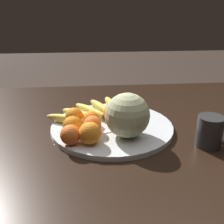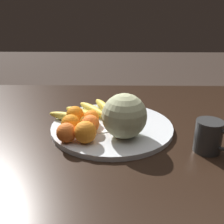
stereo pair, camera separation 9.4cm
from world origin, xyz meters
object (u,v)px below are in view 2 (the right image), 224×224
object	(u,v)px
ceramic_mug	(209,136)
orange_back_left	(114,113)
fruit_bowl	(112,126)
melon	(124,116)
orange_front_left	(91,118)
orange_mid_center	(71,124)
produce_tag	(104,131)
orange_back_right	(75,115)
kitchen_table	(121,146)
banana_bunch	(93,110)
orange_front_right	(85,132)
orange_side_extra	(66,133)
orange_top_small	(90,124)

from	to	relation	value
ceramic_mug	orange_back_left	bearing A→B (deg)	-30.40
fruit_bowl	melon	distance (m)	0.13
orange_front_left	orange_back_left	size ratio (longest dim) A/B	0.77
melon	ceramic_mug	bearing A→B (deg)	166.88
orange_mid_center	produce_tag	size ratio (longest dim) A/B	0.87
fruit_bowl	orange_back_left	bearing A→B (deg)	-106.80
fruit_bowl	orange_back_right	size ratio (longest dim) A/B	6.90
kitchen_table	orange_front_left	distance (m)	0.17
kitchen_table	ceramic_mug	world-z (taller)	ceramic_mug
banana_bunch	orange_back_right	distance (m)	0.10
orange_front_right	orange_mid_center	distance (m)	0.09
produce_tag	ceramic_mug	distance (m)	0.34
orange_front_right	orange_front_left	bearing A→B (deg)	-92.84
fruit_bowl	banana_bunch	distance (m)	0.13
fruit_bowl	melon	world-z (taller)	melon
fruit_bowl	ceramic_mug	world-z (taller)	ceramic_mug
orange_front_right	orange_side_extra	xyz separation A→B (m)	(0.06, -0.00, -0.00)
fruit_bowl	orange_front_left	xyz separation A→B (m)	(0.08, 0.00, 0.04)
melon	orange_front_right	bearing A→B (deg)	18.58
melon	orange_back_left	world-z (taller)	melon
kitchen_table	orange_top_small	xyz separation A→B (m)	(0.11, 0.08, 0.13)
kitchen_table	orange_front_right	xyz separation A→B (m)	(0.12, 0.16, 0.14)
orange_front_left	orange_front_right	distance (m)	0.13
orange_front_left	produce_tag	xyz separation A→B (m)	(-0.05, 0.06, -0.03)
kitchen_table	orange_back_right	distance (m)	0.22
melon	orange_front_left	xyz separation A→B (m)	(0.12, -0.09, -0.05)
orange_back_right	ceramic_mug	world-z (taller)	ceramic_mug
orange_mid_center	melon	bearing A→B (deg)	172.21
orange_mid_center	orange_back_right	distance (m)	0.08
ceramic_mug	orange_top_small	bearing A→B (deg)	-13.79
orange_back_right	kitchen_table	bearing A→B (deg)	-177.17
orange_back_right	orange_side_extra	bearing A→B (deg)	87.67
orange_mid_center	orange_back_left	world-z (taller)	orange_back_left
fruit_bowl	orange_side_extra	xyz separation A→B (m)	(0.14, 0.13, 0.04)
orange_front_left	orange_back_left	bearing A→B (deg)	-164.39
melon	orange_back_right	world-z (taller)	melon
produce_tag	ceramic_mug	bearing A→B (deg)	139.50
orange_back_right	orange_front_left	bearing A→B (deg)	164.29
orange_front_left	orange_mid_center	size ratio (longest dim) A/B	0.85
fruit_bowl	banana_bunch	xyz separation A→B (m)	(0.08, -0.10, 0.03)
orange_side_extra	produce_tag	xyz separation A→B (m)	(-0.12, -0.07, -0.03)
melon	produce_tag	bearing A→B (deg)	-27.32
melon	banana_bunch	xyz separation A→B (m)	(0.12, -0.19, -0.06)
orange_back_right	produce_tag	xyz separation A→B (m)	(-0.11, 0.07, -0.03)
orange_front_left	orange_top_small	xyz separation A→B (m)	(-0.00, 0.06, 0.00)
kitchen_table	orange_front_right	distance (m)	0.24
melon	produce_tag	size ratio (longest dim) A/B	1.96
kitchen_table	orange_top_small	size ratio (longest dim) A/B	22.61
kitchen_table	orange_front_left	size ratio (longest dim) A/B	24.97
orange_front_left	orange_back_right	bearing A→B (deg)	-15.71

